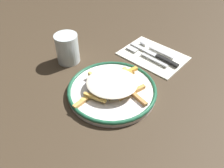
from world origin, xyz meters
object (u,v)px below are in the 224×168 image
object	(u,v)px
fork	(146,56)
spoon	(150,47)
fries_heap	(113,84)
napkin	(153,55)
water_glass	(67,48)
plate	(112,90)
knife	(157,56)

from	to	relation	value
fork	spoon	size ratio (longest dim) A/B	1.16
fries_heap	napkin	bearing A→B (deg)	6.38
napkin	water_glass	distance (m)	0.31
plate	knife	distance (m)	0.24
spoon	plate	bearing A→B (deg)	-167.65
knife	napkin	bearing A→B (deg)	88.48
fries_heap	water_glass	bearing A→B (deg)	87.09
fries_heap	fork	bearing A→B (deg)	10.45
fries_heap	fork	xyz separation A→B (m)	(0.21, 0.04, -0.03)
spoon	water_glass	size ratio (longest dim) A/B	1.49
knife	fork	bearing A→B (deg)	131.41
plate	fork	bearing A→B (deg)	9.66
fries_heap	water_glass	distance (m)	0.23
fries_heap	spoon	distance (m)	0.28
fries_heap	water_glass	world-z (taller)	water_glass
plate	napkin	size ratio (longest dim) A/B	1.20
water_glass	plate	bearing A→B (deg)	-93.53
spoon	fork	bearing A→B (deg)	-157.92
napkin	fork	distance (m)	0.03
plate	water_glass	distance (m)	0.23
fork	water_glass	size ratio (longest dim) A/B	1.73
napkin	fork	world-z (taller)	fork
plate	fork	size ratio (longest dim) A/B	1.53
napkin	knife	distance (m)	0.02
knife	spoon	size ratio (longest dim) A/B	1.38
plate	water_glass	size ratio (longest dim) A/B	2.64
fork	spoon	world-z (taller)	spoon
plate	spoon	size ratio (longest dim) A/B	1.77
plate	fries_heap	distance (m)	0.03
plate	water_glass	bearing A→B (deg)	86.47
fries_heap	knife	bearing A→B (deg)	1.89
napkin	knife	world-z (taller)	knife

